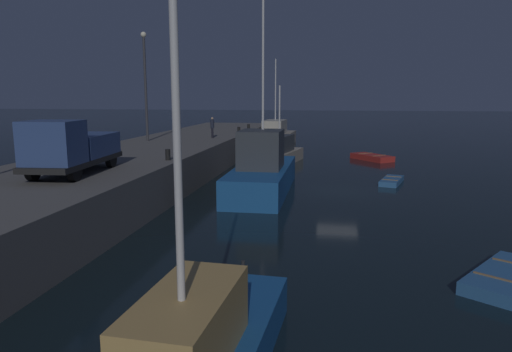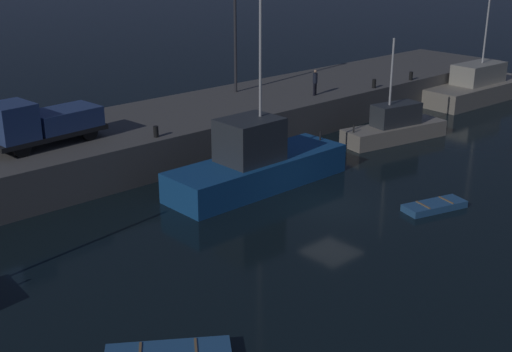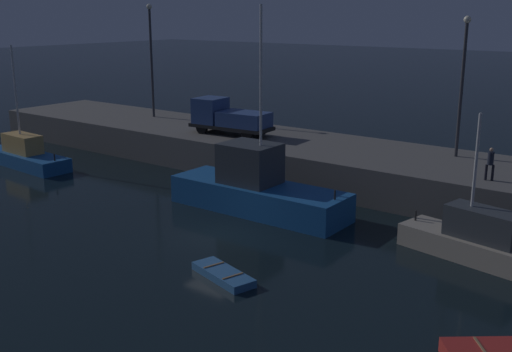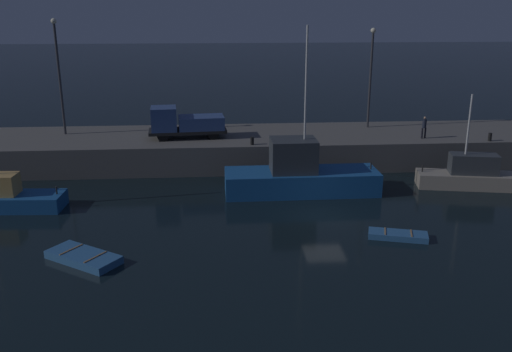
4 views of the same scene
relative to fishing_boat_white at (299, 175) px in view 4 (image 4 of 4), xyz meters
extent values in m
plane|color=black|center=(0.95, -4.60, -1.27)|extent=(320.00, 320.00, 0.00)
cube|color=#5B5956|center=(0.95, 8.39, -0.13)|extent=(64.18, 8.46, 2.28)
cylinder|color=#262626|center=(-15.89, -1.97, -0.04)|extent=(0.10, 0.10, 0.50)
cube|color=#195193|center=(0.15, 0.00, -0.48)|extent=(10.56, 3.23, 1.58)
cube|color=#33383D|center=(-0.46, 0.00, 1.43)|extent=(3.10, 2.48, 2.25)
cylinder|color=silver|center=(0.29, 0.00, 6.29)|extent=(0.14, 0.14, 7.46)
cylinder|color=#262626|center=(5.00, 0.03, 0.56)|extent=(0.10, 0.10, 0.50)
cube|color=gray|center=(12.40, 0.26, -0.75)|extent=(7.70, 3.39, 1.05)
cube|color=#33383D|center=(12.45, 0.25, 0.48)|extent=(3.48, 2.01, 1.40)
cylinder|color=silver|center=(11.84, 0.37, 3.29)|extent=(0.14, 0.14, 4.23)
cylinder|color=#262626|center=(9.03, 0.90, 0.03)|extent=(0.10, 0.10, 0.50)
cube|color=#2D6099|center=(-12.57, -9.79, -1.07)|extent=(4.20, 3.63, 0.41)
cube|color=olive|center=(-13.28, -9.30, -0.84)|extent=(0.93, 1.28, 0.04)
cube|color=olive|center=(-11.86, -10.29, -0.84)|extent=(0.93, 1.28, 0.04)
cube|color=#2D6099|center=(4.37, -8.17, -1.10)|extent=(3.43, 1.99, 0.34)
cube|color=olive|center=(5.05, -8.37, -0.91)|extent=(0.36, 1.01, 0.04)
cube|color=olive|center=(3.68, -7.98, -0.91)|extent=(0.36, 1.01, 0.04)
cylinder|color=#38383D|center=(-18.13, 9.62, 5.42)|extent=(0.20, 0.20, 8.83)
sphere|color=#F9EFCC|center=(-18.13, 9.62, 10.02)|extent=(0.44, 0.44, 0.44)
cylinder|color=#38383D|center=(7.53, 10.43, 5.01)|extent=(0.20, 0.20, 8.00)
sphere|color=#F9EFCC|center=(7.53, 10.43, 9.19)|extent=(0.44, 0.44, 0.44)
cylinder|color=black|center=(-9.83, 6.45, 1.46)|extent=(0.92, 0.35, 0.90)
cylinder|color=black|center=(-9.98, 8.27, 1.46)|extent=(0.92, 0.35, 0.90)
cylinder|color=black|center=(-5.91, 6.78, 1.46)|extent=(0.92, 0.35, 0.90)
cylinder|color=black|center=(-6.06, 8.60, 1.46)|extent=(0.92, 0.35, 0.90)
cube|color=black|center=(-7.95, 7.52, 1.58)|extent=(6.31, 2.69, 0.25)
cube|color=#334C84|center=(-9.79, 7.37, 2.62)|extent=(2.14, 2.34, 1.84)
cube|color=#334C84|center=(-6.85, 7.62, 2.22)|extent=(3.73, 2.47, 1.03)
cylinder|color=black|center=(11.03, 6.05, 1.43)|extent=(0.14, 0.14, 0.84)
cylinder|color=black|center=(10.73, 5.92, 1.43)|extent=(0.14, 0.14, 0.84)
cylinder|color=#1E2333|center=(10.88, 5.99, 2.19)|extent=(0.42, 0.42, 0.69)
sphere|color=tan|center=(10.88, 5.99, 2.66)|extent=(0.20, 0.20, 0.20)
cylinder|color=black|center=(-2.95, 4.87, 1.31)|extent=(0.28, 0.28, 0.62)
cylinder|color=black|center=(15.74, 4.70, 1.33)|extent=(0.28, 0.28, 0.64)
camera|label=1|loc=(-27.52, -4.29, 4.57)|focal=32.61mm
camera|label=2|loc=(-22.23, -24.50, 11.34)|focal=46.53mm
camera|label=3|loc=(20.00, -26.64, 9.67)|focal=43.41mm
camera|label=4|loc=(-5.66, -35.98, 11.27)|focal=38.69mm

